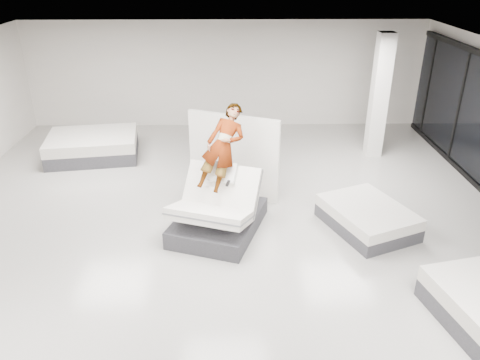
{
  "coord_description": "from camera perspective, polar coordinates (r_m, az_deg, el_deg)",
  "views": [
    {
      "loc": [
        0.2,
        -7.21,
        4.88
      ],
      "look_at": [
        0.35,
        0.84,
        1.0
      ],
      "focal_mm": 35.0,
      "sensor_mm": 36.0,
      "label": 1
    }
  ],
  "objects": [
    {
      "name": "room",
      "position": [
        7.92,
        -2.4,
        1.24
      ],
      "size": [
        14.0,
        14.04,
        3.2
      ],
      "color": "#ADAAA4",
      "rests_on": "ground"
    },
    {
      "name": "hero_bed",
      "position": [
        9.04,
        -2.73,
        -4.03
      ],
      "size": [
        2.01,
        2.31,
        1.31
      ],
      "color": "#3E3D43",
      "rests_on": "floor"
    },
    {
      "name": "person",
      "position": [
        8.93,
        -2.09,
        1.95
      ],
      "size": [
        1.15,
        1.82,
        1.2
      ],
      "primitive_type": "imported",
      "rotation": [
        1.06,
        0.0,
        -0.33
      ],
      "color": "slate",
      "rests_on": "hero_bed"
    },
    {
      "name": "remote",
      "position": [
        8.65,
        -1.48,
        -0.4
      ],
      "size": [
        0.09,
        0.15,
        0.08
      ],
      "primitive_type": "cube",
      "rotation": [
        0.35,
        0.0,
        -0.33
      ],
      "color": "black",
      "rests_on": "person"
    },
    {
      "name": "divider_panel",
      "position": [
        10.15,
        -0.82,
        2.89
      ],
      "size": [
        1.94,
        0.89,
        1.88
      ],
      "primitive_type": "cube",
      "rotation": [
        0.0,
        0.0,
        -0.4
      ],
      "color": "white",
      "rests_on": "floor"
    },
    {
      "name": "flat_bed_right_far",
      "position": [
        9.53,
        15.24,
        -4.42
      ],
      "size": [
        1.88,
        2.11,
        0.48
      ],
      "color": "#3E3D43",
      "rests_on": "floor"
    },
    {
      "name": "flat_bed_left_far",
      "position": [
        13.03,
        -17.48,
        3.98
      ],
      "size": [
        2.49,
        2.02,
        0.62
      ],
      "color": "#3E3D43",
      "rests_on": "floor"
    },
    {
      "name": "column",
      "position": [
        12.74,
        16.61,
        9.75
      ],
      "size": [
        0.4,
        0.4,
        3.2
      ],
      "primitive_type": "cube",
      "color": "white",
      "rests_on": "floor"
    }
  ]
}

